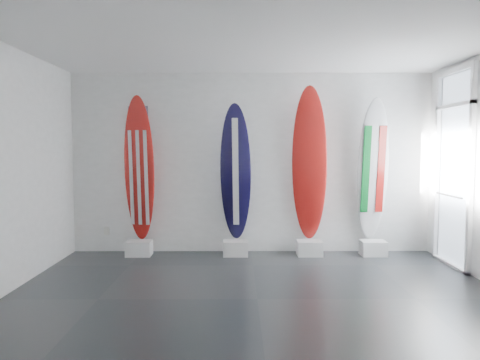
{
  "coord_description": "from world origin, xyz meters",
  "views": [
    {
      "loc": [
        -0.22,
        -5.25,
        1.76
      ],
      "look_at": [
        -0.2,
        1.4,
        1.29
      ],
      "focal_mm": 34.55,
      "sensor_mm": 36.0,
      "label": 1
    }
  ],
  "objects_px": {
    "surfboard_swiss": "(309,164)",
    "surfboard_italy": "(373,170)",
    "surfboard_usa": "(139,168)",
    "surfboard_navy": "(236,172)"
  },
  "relations": [
    {
      "from": "surfboard_navy",
      "to": "surfboard_italy",
      "type": "distance_m",
      "value": 2.25
    },
    {
      "from": "surfboard_swiss",
      "to": "surfboard_usa",
      "type": "bearing_deg",
      "value": -166.23
    },
    {
      "from": "surfboard_navy",
      "to": "surfboard_usa",
      "type": "bearing_deg",
      "value": -172.74
    },
    {
      "from": "surfboard_navy",
      "to": "surfboard_italy",
      "type": "height_order",
      "value": "surfboard_italy"
    },
    {
      "from": "surfboard_usa",
      "to": "surfboard_swiss",
      "type": "height_order",
      "value": "surfboard_swiss"
    },
    {
      "from": "surfboard_usa",
      "to": "surfboard_swiss",
      "type": "bearing_deg",
      "value": 14.77
    },
    {
      "from": "surfboard_navy",
      "to": "surfboard_italy",
      "type": "bearing_deg",
      "value": 7.26
    },
    {
      "from": "surfboard_swiss",
      "to": "surfboard_italy",
      "type": "xyz_separation_m",
      "value": [
        1.04,
        0.0,
        -0.1
      ]
    },
    {
      "from": "surfboard_italy",
      "to": "surfboard_usa",
      "type": "bearing_deg",
      "value": 174.47
    },
    {
      "from": "surfboard_italy",
      "to": "surfboard_navy",
      "type": "bearing_deg",
      "value": 174.47
    }
  ]
}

